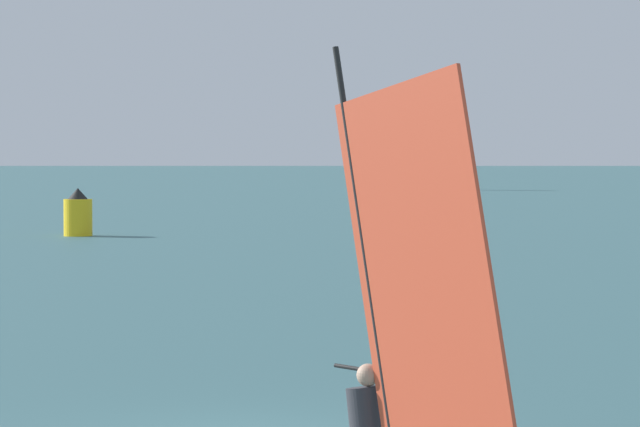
# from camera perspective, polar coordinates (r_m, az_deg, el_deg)

# --- Properties ---
(windsurfer) EXTENTS (1.23, 3.38, 4.50)m
(windsurfer) POSITION_cam_1_polar(r_m,az_deg,el_deg) (12.74, 2.96, -7.17)
(windsurfer) COLOR white
(windsurfer) RESTS_ON ground_plane
(channel_buoy) EXTENTS (1.28, 1.28, 2.15)m
(channel_buoy) POSITION_cam_1_polar(r_m,az_deg,el_deg) (61.26, -10.21, -0.04)
(channel_buoy) COLOR yellow
(channel_buoy) RESTS_ON ground_plane
(small_sailboat) EXTENTS (4.38, 8.21, 10.35)m
(small_sailboat) POSITION_cam_1_polar(r_m,az_deg,el_deg) (160.59, 3.68, 1.36)
(small_sailboat) COLOR white
(small_sailboat) RESTS_ON ground_plane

